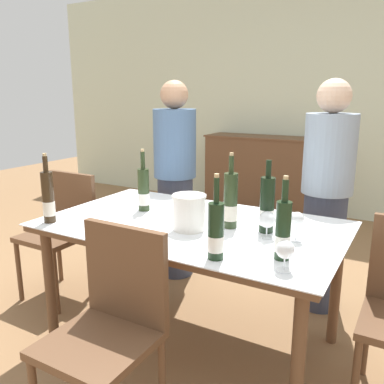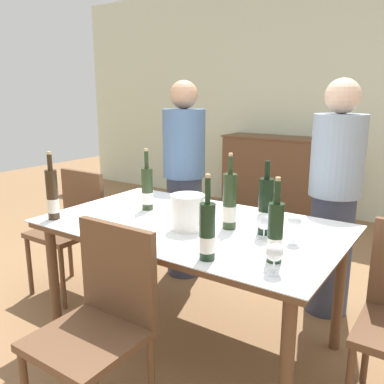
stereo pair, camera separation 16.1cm
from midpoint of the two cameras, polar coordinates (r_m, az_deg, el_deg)
ground_plane at (r=2.62m, az=-1.88°, el=-20.05°), size 12.00×12.00×0.00m
back_wall at (r=5.10m, az=17.13°, el=12.51°), size 8.00×0.10×2.80m
sideboard_cabinet at (r=5.11m, az=8.70°, el=2.47°), size 1.37×0.46×0.95m
dining_table at (r=2.31m, az=-2.01°, el=-6.04°), size 1.66×1.00×0.74m
ice_bucket at (r=2.16m, az=-2.55°, el=-2.73°), size 0.18×0.18×0.19m
wine_bottle_0 at (r=2.18m, az=3.32°, el=-1.45°), size 0.08×0.08×0.41m
wine_bottle_1 at (r=2.43m, az=-21.34°, el=-0.84°), size 0.07×0.07×0.39m
wine_bottle_2 at (r=2.13m, az=8.35°, el=-2.05°), size 0.08×0.08×0.38m
wine_bottle_3 at (r=1.77m, az=0.76°, el=-5.68°), size 0.07×0.07×0.38m
wine_bottle_4 at (r=2.53m, az=-8.63°, el=0.21°), size 0.07×0.07×0.38m
wine_bottle_5 at (r=1.79m, az=10.14°, el=-5.48°), size 0.07×0.07×0.37m
wine_glass_0 at (r=1.69m, az=10.25°, el=-8.15°), size 0.08×0.08×0.13m
wine_glass_1 at (r=2.04m, az=12.34°, el=-3.92°), size 0.07×0.07×0.15m
wine_glass_2 at (r=2.05m, az=8.30°, el=-3.96°), size 0.08×0.08×0.14m
chair_left_end at (r=3.12m, az=-19.07°, el=-4.40°), size 0.42×0.42×0.89m
chair_near_front at (r=1.84m, az=-13.90°, el=-16.95°), size 0.42×0.42×0.91m
person_host at (r=3.21m, az=-3.82°, el=1.47°), size 0.33×0.33×1.55m
person_guest_left at (r=2.81m, az=16.75°, el=-0.90°), size 0.33×0.33×1.54m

